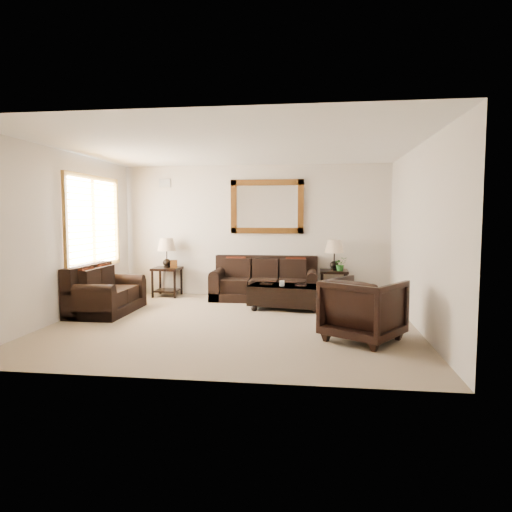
# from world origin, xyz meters

# --- Properties ---
(room) EXTENTS (5.51, 5.01, 2.71)m
(room) POSITION_xyz_m (0.00, 0.00, 1.35)
(room) COLOR #82765A
(room) RESTS_ON ground
(window) EXTENTS (0.07, 1.96, 1.66)m
(window) POSITION_xyz_m (-2.70, 0.90, 1.55)
(window) COLOR white
(window) RESTS_ON room
(mirror) EXTENTS (1.50, 0.06, 1.10)m
(mirror) POSITION_xyz_m (0.26, 2.47, 1.85)
(mirror) COLOR #542B10
(mirror) RESTS_ON room
(air_vent) EXTENTS (0.25, 0.02, 0.18)m
(air_vent) POSITION_xyz_m (-1.90, 2.48, 2.35)
(air_vent) COLOR #999999
(air_vent) RESTS_ON room
(sofa) EXTENTS (2.08, 0.90, 0.85)m
(sofa) POSITION_xyz_m (0.26, 2.09, 0.31)
(sofa) COLOR black
(sofa) RESTS_ON room
(loveseat) EXTENTS (0.87, 1.46, 0.82)m
(loveseat) POSITION_xyz_m (-2.35, 0.48, 0.30)
(loveseat) COLOR black
(loveseat) RESTS_ON room
(end_table_left) EXTENTS (0.55, 0.55, 1.20)m
(end_table_left) POSITION_xyz_m (-1.78, 2.19, 0.79)
(end_table_left) COLOR black
(end_table_left) RESTS_ON room
(end_table_right) EXTENTS (0.54, 0.54, 1.20)m
(end_table_right) POSITION_xyz_m (1.63, 2.19, 0.78)
(end_table_right) COLOR black
(end_table_right) RESTS_ON room
(coffee_table) EXTENTS (1.35, 0.88, 0.53)m
(coffee_table) POSITION_xyz_m (0.73, 1.18, 0.27)
(coffee_table) COLOR black
(coffee_table) RESTS_ON room
(armchair) EXTENTS (1.21, 1.19, 0.92)m
(armchair) POSITION_xyz_m (1.90, -0.76, 0.46)
(armchair) COLOR black
(armchair) RESTS_ON floor
(potted_plant) EXTENTS (0.32, 0.33, 0.21)m
(potted_plant) POSITION_xyz_m (1.75, 2.09, 0.70)
(potted_plant) COLOR #235A1E
(potted_plant) RESTS_ON end_table_right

